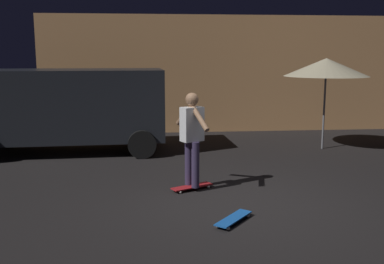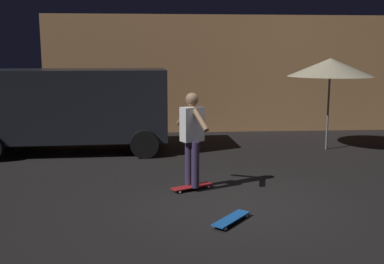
# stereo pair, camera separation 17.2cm
# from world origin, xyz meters

# --- Properties ---
(ground_plane) EXTENTS (28.00, 28.00, 0.00)m
(ground_plane) POSITION_xyz_m (0.00, 0.00, 0.00)
(ground_plane) COLOR black
(low_building) EXTENTS (11.87, 3.32, 3.57)m
(low_building) POSITION_xyz_m (1.20, 8.45, 1.79)
(low_building) COLOR tan
(low_building) RESTS_ON ground_plane
(parked_van) EXTENTS (4.68, 2.37, 2.03)m
(parked_van) POSITION_xyz_m (-3.42, 4.30, 1.16)
(parked_van) COLOR black
(parked_van) RESTS_ON ground_plane
(patio_umbrella) EXTENTS (2.10, 2.10, 2.30)m
(patio_umbrella) POSITION_xyz_m (2.97, 4.01, 2.07)
(patio_umbrella) COLOR slate
(patio_umbrella) RESTS_ON ground_plane
(skateboard_ridden) EXTENTS (0.78, 0.54, 0.07)m
(skateboard_ridden) POSITION_xyz_m (-0.70, 0.81, 0.06)
(skateboard_ridden) COLOR #AD1E23
(skateboard_ridden) RESTS_ON ground_plane
(skateboard_spare) EXTENTS (0.65, 0.73, 0.07)m
(skateboard_spare) POSITION_xyz_m (-0.25, -0.81, 0.06)
(skateboard_spare) COLOR #1959B2
(skateboard_spare) RESTS_ON ground_plane
(skater) EXTENTS (0.53, 0.91, 1.67)m
(skater) POSITION_xyz_m (-0.70, 0.81, 1.04)
(skater) COLOR #382D4C
(skater) RESTS_ON skateboard_ridden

